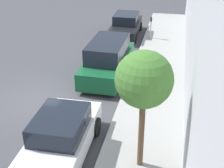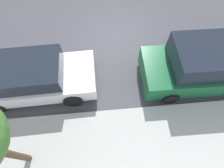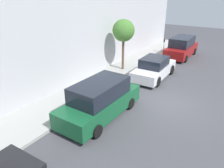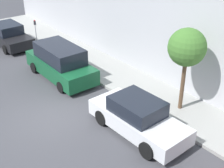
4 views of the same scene
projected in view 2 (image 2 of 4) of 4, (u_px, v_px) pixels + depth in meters
name	position (u px, v px, depth m)	size (l,w,h in m)	color
ground_plane	(118.00, 39.00, 8.19)	(60.00, 60.00, 0.00)	#424247
sidewalk	(133.00, 148.00, 5.85)	(2.75, 32.00, 0.15)	#9E9E99
parked_sedan_second	(34.00, 78.00, 6.38)	(1.92, 4.54, 1.54)	silver
parked_minivan_third	(210.00, 65.00, 6.40)	(2.02, 4.93, 1.90)	#14512D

